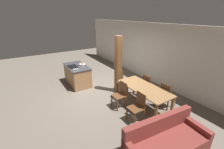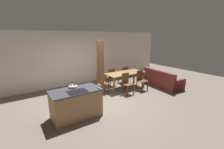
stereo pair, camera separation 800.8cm
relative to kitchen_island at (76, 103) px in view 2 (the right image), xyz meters
The scene contains 15 objects.
ground_plane 1.42m from the kitchen_island, 22.82° to the left, with size 16.00×16.00×0.00m, color #665B51.
wall_back 3.55m from the kitchen_island, 68.80° to the left, with size 11.20×0.08×2.70m.
kitchen_island is the anchor object (origin of this frame).
fruit_bowl 0.55m from the kitchen_island, 84.40° to the left, with size 0.26×0.26×0.11m.
wine_glass_near 0.94m from the kitchen_island, 26.90° to the right, with size 0.06×0.06×0.15m.
wine_glass_middle 0.92m from the kitchen_island, 21.52° to the right, with size 0.06×0.06×0.15m.
wine_glass_far 0.90m from the kitchen_island, 15.72° to the right, with size 0.06×0.06×0.15m.
dining_table 3.26m from the kitchen_island, 23.00° to the left, with size 1.94×0.85×0.76m.
dining_chair_near_left 2.63m from the kitchen_island, 13.60° to the left, with size 0.40×0.40×0.91m.
dining_chair_near_right 3.49m from the kitchen_island, 10.23° to the left, with size 0.40×0.40×0.91m.
dining_chair_far_left 3.20m from the kitchen_island, 36.94° to the left, with size 0.40×0.40×0.91m.
dining_chair_far_right 3.93m from the kitchen_island, 29.28° to the left, with size 0.40×0.40×0.91m.
dining_chair_head_end 2.08m from the kitchen_island, 37.58° to the left, with size 0.40×0.40×0.91m.
couch 4.71m from the kitchen_island, ahead, with size 1.01×2.04×0.84m.
timber_post 2.09m from the kitchen_island, 36.91° to the left, with size 0.22×0.22×2.31m.
Camera 2 is at (-2.73, -4.65, 2.47)m, focal length 24.00 mm.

